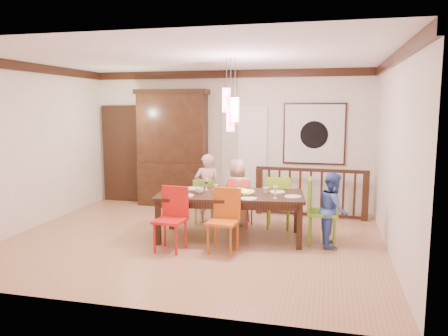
% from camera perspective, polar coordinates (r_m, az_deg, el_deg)
% --- Properties ---
extents(floor, '(6.00, 6.00, 0.00)m').
position_cam_1_polar(floor, '(7.24, -3.96, -9.27)').
color(floor, '#AB7853').
rests_on(floor, ground).
extents(ceiling, '(6.00, 6.00, 0.00)m').
position_cam_1_polar(ceiling, '(6.95, -4.20, 14.21)').
color(ceiling, white).
rests_on(ceiling, wall_back).
extents(wall_back, '(6.00, 0.00, 6.00)m').
position_cam_1_polar(wall_back, '(9.35, 0.56, 3.75)').
color(wall_back, beige).
rests_on(wall_back, floor).
extents(wall_left, '(0.00, 5.00, 5.00)m').
position_cam_1_polar(wall_left, '(8.35, -24.12, 2.53)').
color(wall_left, beige).
rests_on(wall_left, floor).
extents(wall_right, '(0.00, 5.00, 5.00)m').
position_cam_1_polar(wall_right, '(6.68, 21.27, 1.47)').
color(wall_right, beige).
rests_on(wall_right, floor).
extents(crown_molding, '(6.00, 5.00, 0.16)m').
position_cam_1_polar(crown_molding, '(6.94, -4.19, 13.55)').
color(crown_molding, black).
rests_on(crown_molding, wall_back).
extents(panel_door, '(1.04, 0.07, 2.24)m').
position_cam_1_polar(panel_door, '(10.15, -12.83, 1.63)').
color(panel_door, black).
rests_on(panel_door, wall_back).
extents(white_doorway, '(0.97, 0.05, 2.22)m').
position_cam_1_polar(white_doorway, '(9.28, 2.62, 1.23)').
color(white_doorway, silver).
rests_on(white_doorway, wall_back).
extents(painting, '(1.25, 0.06, 1.25)m').
position_cam_1_polar(painting, '(9.07, 11.70, 4.40)').
color(painting, black).
rests_on(painting, wall_back).
extents(pendant_cluster, '(0.27, 0.21, 1.14)m').
position_cam_1_polar(pendant_cluster, '(6.96, 0.88, 7.67)').
color(pendant_cluster, '#FD4B67').
rests_on(pendant_cluster, ceiling).
extents(dining_table, '(2.46, 1.35, 0.75)m').
position_cam_1_polar(dining_table, '(7.11, 0.85, -3.94)').
color(dining_table, black).
rests_on(dining_table, floor).
extents(chair_far_left, '(0.39, 0.39, 0.84)m').
position_cam_1_polar(chair_far_left, '(8.07, -2.35, -3.92)').
color(chair_far_left, '#80C735').
rests_on(chair_far_left, floor).
extents(chair_far_mid, '(0.43, 0.43, 0.90)m').
position_cam_1_polar(chair_far_mid, '(7.85, 2.20, -4.01)').
color(chair_far_mid, '#F24829').
rests_on(chair_far_mid, floor).
extents(chair_far_right, '(0.44, 0.44, 0.94)m').
position_cam_1_polar(chair_far_right, '(7.82, 7.15, -3.92)').
color(chair_far_right, '#81AE1E').
rests_on(chair_far_right, floor).
extents(chair_near_left, '(0.46, 0.46, 0.95)m').
position_cam_1_polar(chair_near_left, '(6.58, -7.08, -6.13)').
color(chair_near_left, red).
rests_on(chair_near_left, floor).
extents(chair_near_mid, '(0.46, 0.46, 0.94)m').
position_cam_1_polar(chair_near_mid, '(6.46, -0.13, -6.40)').
color(chair_near_mid, '#BF5612').
rests_on(chair_near_mid, floor).
extents(chair_end_right, '(0.47, 0.47, 1.03)m').
position_cam_1_polar(chair_end_right, '(7.03, 12.79, -4.99)').
color(chair_end_right, '#6BAF22').
rests_on(chair_end_right, floor).
extents(china_hutch, '(1.59, 0.46, 2.51)m').
position_cam_1_polar(china_hutch, '(9.51, -6.73, 2.61)').
color(china_hutch, black).
rests_on(china_hutch, floor).
extents(balustrade, '(2.17, 0.20, 0.96)m').
position_cam_1_polar(balustrade, '(8.70, 11.24, -3.05)').
color(balustrade, black).
rests_on(balustrade, floor).
extents(person_far_left, '(0.54, 0.43, 1.29)m').
position_cam_1_polar(person_far_left, '(8.09, -2.18, -2.69)').
color(person_far_left, beige).
rests_on(person_far_left, floor).
extents(person_far_mid, '(0.66, 0.50, 1.22)m').
position_cam_1_polar(person_far_mid, '(7.95, 1.80, -3.11)').
color(person_far_mid, '#CAB099').
rests_on(person_far_mid, floor).
extents(person_end_right, '(0.49, 0.60, 1.15)m').
position_cam_1_polar(person_end_right, '(6.97, 14.05, -5.26)').
color(person_end_right, '#3F5EB0').
rests_on(person_end_right, floor).
extents(serving_bowl, '(0.38, 0.38, 0.08)m').
position_cam_1_polar(serving_bowl, '(6.93, 2.70, -3.30)').
color(serving_bowl, '#ECEC43').
rests_on(serving_bowl, dining_table).
extents(small_bowl, '(0.23, 0.23, 0.06)m').
position_cam_1_polar(small_bowl, '(7.16, -0.67, -2.97)').
color(small_bowl, white).
rests_on(small_bowl, dining_table).
extents(cup_left, '(0.14, 0.14, 0.10)m').
position_cam_1_polar(cup_left, '(7.10, -3.24, -2.93)').
color(cup_left, silver).
rests_on(cup_left, dining_table).
extents(cup_right, '(0.12, 0.12, 0.09)m').
position_cam_1_polar(cup_right, '(7.16, 5.51, -2.91)').
color(cup_right, silver).
rests_on(cup_right, dining_table).
extents(plate_far_left, '(0.26, 0.26, 0.01)m').
position_cam_1_polar(plate_far_left, '(7.52, -4.26, -2.66)').
color(plate_far_left, white).
rests_on(plate_far_left, dining_table).
extents(plate_far_mid, '(0.26, 0.26, 0.01)m').
position_cam_1_polar(plate_far_mid, '(7.39, 1.95, -2.84)').
color(plate_far_mid, white).
rests_on(plate_far_mid, dining_table).
extents(plate_far_right, '(0.26, 0.26, 0.01)m').
position_cam_1_polar(plate_far_right, '(7.24, 6.99, -3.11)').
color(plate_far_right, white).
rests_on(plate_far_right, dining_table).
extents(plate_near_left, '(0.26, 0.26, 0.01)m').
position_cam_1_polar(plate_near_left, '(6.94, -5.04, -3.58)').
color(plate_near_left, white).
rests_on(plate_near_left, dining_table).
extents(plate_near_mid, '(0.26, 0.26, 0.01)m').
position_cam_1_polar(plate_near_mid, '(6.69, 3.18, -4.00)').
color(plate_near_mid, white).
rests_on(plate_near_mid, dining_table).
extents(plate_end_right, '(0.26, 0.26, 0.01)m').
position_cam_1_polar(plate_end_right, '(6.90, 8.99, -3.71)').
color(plate_end_right, white).
rests_on(plate_end_right, dining_table).
extents(wine_glass_a, '(0.08, 0.08, 0.19)m').
position_cam_1_polar(wine_glass_a, '(7.39, -2.33, -2.14)').
color(wine_glass_a, '#590C19').
rests_on(wine_glass_a, dining_table).
extents(wine_glass_b, '(0.08, 0.08, 0.19)m').
position_cam_1_polar(wine_glass_b, '(7.28, 1.98, -2.30)').
color(wine_glass_b, silver).
rests_on(wine_glass_b, dining_table).
extents(wine_glass_c, '(0.08, 0.08, 0.19)m').
position_cam_1_polar(wine_glass_c, '(6.86, -1.04, -2.94)').
color(wine_glass_c, '#590C19').
rests_on(wine_glass_c, dining_table).
extents(wine_glass_d, '(0.08, 0.08, 0.19)m').
position_cam_1_polar(wine_glass_d, '(6.76, 6.71, -3.15)').
color(wine_glass_d, silver).
rests_on(wine_glass_d, dining_table).
extents(napkin, '(0.18, 0.14, 0.01)m').
position_cam_1_polar(napkin, '(6.74, -0.20, -3.90)').
color(napkin, '#D83359').
rests_on(napkin, dining_table).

